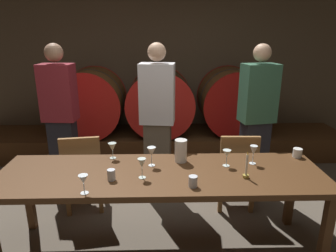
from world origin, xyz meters
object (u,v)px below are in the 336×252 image
object	(u,v)px
guest_center	(157,121)
guest_right	(256,121)
wine_glass_far_right	(254,151)
chair_right	(236,167)
dining_table	(161,179)
wine_glass_center_left	(142,164)
wine_glass_right	(227,154)
cup_left	(111,175)
wine_barrel_right	(232,101)
pitcher	(181,151)
wine_glass_far_left	(83,180)
wine_barrel_left	(91,102)
wine_barrel_center	(160,102)
cup_center	(193,181)
guest_left	(61,118)
wine_glass_center_right	(152,152)
cup_right	(297,153)
wine_glass_left	(112,147)
chair_left	(83,169)

from	to	relation	value
guest_center	guest_right	xyz separation A→B (m)	(1.13, 0.00, -0.01)
guest_center	wine_glass_far_right	distance (m)	1.19
chair_right	guest_right	world-z (taller)	guest_right
dining_table	wine_glass_center_left	size ratio (longest dim) A/B	16.29
wine_glass_right	cup_left	size ratio (longest dim) A/B	1.67
dining_table	wine_glass_right	bearing A→B (deg)	10.96
chair_right	guest_right	xyz separation A→B (m)	(0.28, 0.33, 0.42)
wine_barrel_right	pitcher	bearing A→B (deg)	-114.65
guest_right	wine_glass_far_left	world-z (taller)	guest_right
wine_glass_center_left	cup_left	size ratio (longest dim) A/B	1.88
wine_barrel_right	dining_table	world-z (taller)	wine_barrel_right
wine_glass_center_left	wine_barrel_left	bearing A→B (deg)	111.20
wine_barrel_center	guest_right	xyz separation A→B (m)	(1.10, -1.25, 0.05)
wine_glass_far_left	cup_center	distance (m)	0.81
wine_barrel_left	guest_left	world-z (taller)	guest_left
wine_barrel_left	cup_center	xyz separation A→B (m)	(1.30, -2.49, -0.05)
wine_barrel_right	wine_glass_center_right	size ratio (longest dim) A/B	5.78
guest_center	cup_right	bearing A→B (deg)	159.35
wine_glass_right	cup_right	size ratio (longest dim) A/B	1.78
pitcher	wine_glass_right	size ratio (longest dim) A/B	1.38
wine_barrel_left	wine_glass_center_left	size ratio (longest dim) A/B	5.92
chair_right	wine_glass_center_right	world-z (taller)	wine_glass_center_right
pitcher	wine_glass_far_left	world-z (taller)	pitcher
dining_table	wine_glass_left	distance (m)	0.57
wine_barrel_left	cup_right	size ratio (longest dim) A/B	11.87
wine_glass_center_right	wine_glass_right	bearing A→B (deg)	-2.16
wine_glass_far_left	wine_glass_right	world-z (taller)	wine_glass_right
guest_right	wine_glass_far_right	xyz separation A→B (m)	(-0.27, -0.84, -0.03)
guest_left	cup_right	bearing A→B (deg)	165.69
chair_left	cup_right	size ratio (longest dim) A/B	10.45
dining_table	cup_left	bearing A→B (deg)	-162.13
wine_glass_center_right	wine_glass_right	size ratio (longest dim) A/B	1.15
chair_left	wine_glass_far_right	bearing A→B (deg)	155.12
pitcher	wine_glass_right	distance (m)	0.41
guest_left	wine_glass_far_left	xyz separation A→B (m)	(0.61, -1.49, -0.04)
wine_glass_left	wine_glass_far_right	size ratio (longest dim) A/B	0.88
wine_glass_far_left	wine_glass_left	bearing A→B (deg)	79.81
wine_glass_left	wine_glass_far_left	bearing A→B (deg)	-100.19
dining_table	wine_glass_center_left	world-z (taller)	wine_glass_center_left
dining_table	wine_glass_far_left	distance (m)	0.68
wine_barrel_center	pitcher	world-z (taller)	wine_barrel_center
wine_barrel_center	guest_center	bearing A→B (deg)	-91.42
wine_glass_far_right	cup_right	distance (m)	0.49
chair_right	wine_glass_center_left	distance (m)	1.29
wine_glass_center_right	wine_glass_far_right	bearing A→B (deg)	1.06
chair_right	wine_glass_left	bearing A→B (deg)	16.99
cup_center	cup_right	bearing A→B (deg)	27.58
wine_barrel_right	wine_glass_left	world-z (taller)	wine_barrel_right
guest_right	cup_center	xyz separation A→B (m)	(-0.85, -1.24, -0.10)
dining_table	guest_right	xyz separation A→B (m)	(1.10, 0.99, 0.22)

